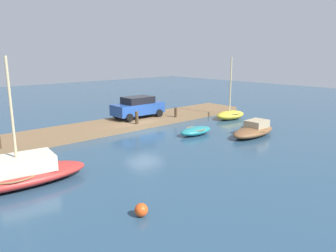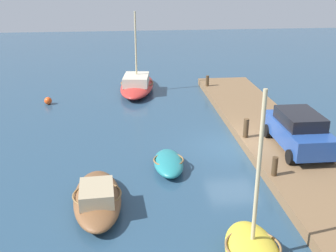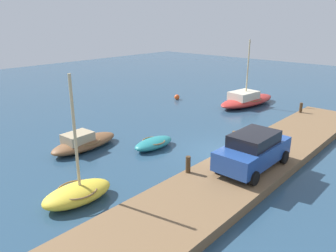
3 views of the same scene
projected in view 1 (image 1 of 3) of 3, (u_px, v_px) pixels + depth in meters
name	position (u px, v px, depth m)	size (l,w,h in m)	color
ground_plane	(144.00, 131.00, 24.21)	(84.00, 84.00, 0.00)	navy
dock_platform	(127.00, 123.00, 25.75)	(24.03, 3.69, 0.45)	brown
motorboat_brown	(254.00, 130.00, 22.62)	(4.42, 1.97, 1.07)	brown
rowboat_yellow	(230.00, 114.00, 28.37)	(3.13, 1.84, 5.34)	gold
dinghy_teal	(196.00, 131.00, 22.92)	(2.76, 1.37, 0.58)	teal
sailboat_red	(14.00, 175.00, 14.04)	(6.73, 3.11, 5.60)	#B72D28
mooring_post_west	(176.00, 112.00, 26.98)	(0.23, 0.23, 0.80)	#47331E
mooring_post_mid_west	(137.00, 118.00, 24.31)	(0.26, 0.26, 0.97)	#47331E
parked_car	(138.00, 107.00, 26.68)	(4.36, 2.09, 1.76)	#234793
marker_buoy	(141.00, 210.00, 11.46)	(0.49, 0.49, 0.49)	#E54C19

